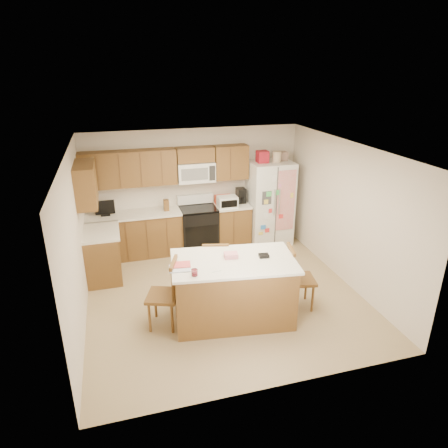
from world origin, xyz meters
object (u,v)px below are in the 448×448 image
object	(u,v)px
island	(233,289)
windsor_chair_left	(164,295)
refrigerator	(269,202)
windsor_chair_right	(299,279)
windsor_chair_back	(216,270)
stove	(198,227)

from	to	relation	value
island	windsor_chair_left	xyz separation A→B (m)	(-1.03, 0.10, 0.01)
refrigerator	windsor_chair_right	size ratio (longest dim) A/B	1.93
refrigerator	island	distance (m)	3.07
windsor_chair_back	windsor_chair_right	bearing A→B (deg)	-29.01
island	windsor_chair_right	bearing A→B (deg)	1.33
windsor_chair_left	windsor_chair_back	bearing A→B (deg)	32.35
stove	refrigerator	bearing A→B (deg)	-2.30
island	windsor_chair_back	distance (m)	0.70
refrigerator	windsor_chair_right	world-z (taller)	refrigerator
refrigerator	windsor_chair_back	bearing A→B (deg)	-131.99
windsor_chair_back	refrigerator	bearing A→B (deg)	48.01
refrigerator	windsor_chair_left	world-z (taller)	refrigerator
stove	windsor_chair_right	distance (m)	2.83
windsor_chair_left	island	bearing A→B (deg)	-5.48
island	windsor_chair_right	world-z (taller)	island
stove	windsor_chair_right	size ratio (longest dim) A/B	1.07
stove	windsor_chair_left	xyz separation A→B (m)	(-1.07, -2.55, 0.04)
stove	windsor_chair_left	world-z (taller)	stove
windsor_chair_left	windsor_chair_right	size ratio (longest dim) A/B	1.03
island	windsor_chair_right	xyz separation A→B (m)	(1.11, 0.03, -0.00)
refrigerator	windsor_chair_right	distance (m)	2.64
stove	windsor_chair_left	bearing A→B (deg)	-112.77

